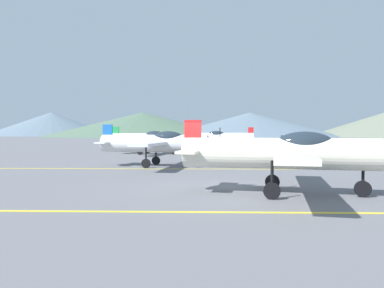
{
  "coord_description": "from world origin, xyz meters",
  "views": [
    {
      "loc": [
        -0.29,
        -13.68,
        2.21
      ],
      "look_at": [
        -1.06,
        14.0,
        1.2
      ],
      "focal_mm": 34.36,
      "sensor_mm": 36.0,
      "label": 1
    }
  ],
  "objects_px": {
    "airplane_near": "(287,152)",
    "car_sedan": "(291,142)",
    "airplane_mid": "(159,143)",
    "airplane_far": "(149,139)",
    "airplane_back": "(222,137)"
  },
  "relations": [
    {
      "from": "airplane_near",
      "to": "airplane_back",
      "type": "distance_m",
      "value": 29.53
    },
    {
      "from": "airplane_far",
      "to": "airplane_back",
      "type": "xyz_separation_m",
      "value": [
        7.22,
        7.97,
        0.0
      ]
    },
    {
      "from": "airplane_near",
      "to": "airplane_mid",
      "type": "xyz_separation_m",
      "value": [
        -5.59,
        9.73,
        0.0
      ]
    },
    {
      "from": "airplane_near",
      "to": "airplane_back",
      "type": "bearing_deg",
      "value": 91.36
    },
    {
      "from": "airplane_mid",
      "to": "car_sedan",
      "type": "relative_size",
      "value": 1.87
    },
    {
      "from": "airplane_far",
      "to": "airplane_back",
      "type": "distance_m",
      "value": 10.76
    },
    {
      "from": "airplane_near",
      "to": "airplane_back",
      "type": "xyz_separation_m",
      "value": [
        -0.7,
        29.52,
        0.0
      ]
    },
    {
      "from": "airplane_near",
      "to": "airplane_back",
      "type": "height_order",
      "value": "same"
    },
    {
      "from": "airplane_far",
      "to": "airplane_back",
      "type": "bearing_deg",
      "value": 47.82
    },
    {
      "from": "airplane_near",
      "to": "airplane_back",
      "type": "relative_size",
      "value": 1.0
    },
    {
      "from": "airplane_near",
      "to": "car_sedan",
      "type": "bearing_deg",
      "value": 76.26
    },
    {
      "from": "airplane_mid",
      "to": "airplane_far",
      "type": "bearing_deg",
      "value": 101.17
    },
    {
      "from": "airplane_near",
      "to": "car_sedan",
      "type": "distance_m",
      "value": 33.87
    },
    {
      "from": "airplane_mid",
      "to": "airplane_far",
      "type": "xyz_separation_m",
      "value": [
        -2.33,
        11.82,
        0.0
      ]
    },
    {
      "from": "airplane_near",
      "to": "airplane_far",
      "type": "bearing_deg",
      "value": 110.19
    }
  ]
}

